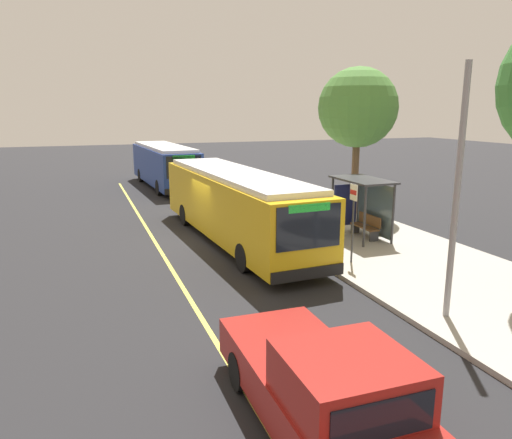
% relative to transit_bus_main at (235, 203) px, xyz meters
% --- Properties ---
extents(ground_plane, '(120.00, 120.00, 0.00)m').
position_rel_transit_bus_main_xyz_m(ground_plane, '(-0.54, -1.01, -1.62)').
color(ground_plane, '#232326').
extents(sidewalk_curb, '(44.00, 6.40, 0.15)m').
position_rel_transit_bus_main_xyz_m(sidewalk_curb, '(-0.54, 4.99, -1.54)').
color(sidewalk_curb, '#A8A399').
rests_on(sidewalk_curb, ground_plane).
extents(lane_stripe_center, '(36.00, 0.14, 0.01)m').
position_rel_transit_bus_main_xyz_m(lane_stripe_center, '(-0.54, -3.21, -1.61)').
color(lane_stripe_center, '#E0D64C').
rests_on(lane_stripe_center, ground_plane).
extents(transit_bus_main, '(12.53, 3.29, 2.95)m').
position_rel_transit_bus_main_xyz_m(transit_bus_main, '(0.00, 0.00, 0.00)').
color(transit_bus_main, gold).
rests_on(transit_bus_main, ground_plane).
extents(transit_bus_second, '(10.77, 3.17, 2.95)m').
position_rel_transit_bus_main_xyz_m(transit_bus_second, '(-15.69, -0.26, -0.00)').
color(transit_bus_second, navy).
rests_on(transit_bus_second, ground_plane).
extents(pickup_truck, '(5.41, 2.07, 1.85)m').
position_rel_transit_bus_main_xyz_m(pickup_truck, '(12.48, -2.42, -0.76)').
color(pickup_truck, maroon).
rests_on(pickup_truck, ground_plane).
extents(bus_shelter, '(2.90, 1.60, 2.48)m').
position_rel_transit_bus_main_xyz_m(bus_shelter, '(1.53, 5.11, 0.30)').
color(bus_shelter, '#333338').
rests_on(bus_shelter, sidewalk_curb).
extents(waiting_bench, '(1.60, 0.48, 0.95)m').
position_rel_transit_bus_main_xyz_m(waiting_bench, '(1.74, 5.20, -0.99)').
color(waiting_bench, brown).
rests_on(waiting_bench, sidewalk_curb).
extents(route_sign_post, '(0.44, 0.08, 2.80)m').
position_rel_transit_bus_main_xyz_m(route_sign_post, '(4.60, 2.79, 0.34)').
color(route_sign_post, '#333338').
rests_on(route_sign_post, sidewalk_curb).
extents(pedestrian_commuter, '(0.24, 0.40, 1.69)m').
position_rel_transit_bus_main_xyz_m(pedestrian_commuter, '(2.17, 3.59, -0.50)').
color(pedestrian_commuter, '#282D47').
rests_on(pedestrian_commuter, sidewalk_curb).
extents(street_tree_upstreet, '(3.94, 3.94, 7.32)m').
position_rel_transit_bus_main_xyz_m(street_tree_upstreet, '(-2.65, 7.23, 3.85)').
color(street_tree_upstreet, brown).
rests_on(street_tree_upstreet, sidewalk_curb).
extents(utility_pole, '(0.16, 0.16, 6.40)m').
position_rel_transit_bus_main_xyz_m(utility_pole, '(9.42, 2.77, 1.73)').
color(utility_pole, gray).
rests_on(utility_pole, sidewalk_curb).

